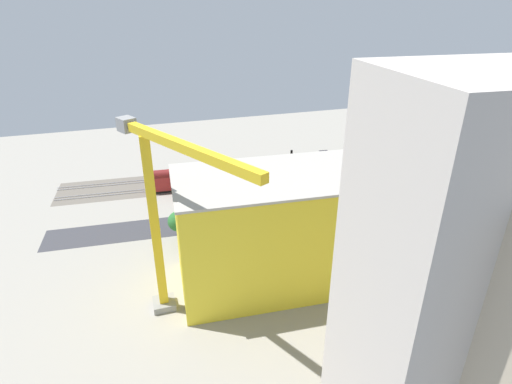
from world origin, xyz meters
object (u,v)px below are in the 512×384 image
freight_coach_far (185,178)px  parked_car_0 (357,192)px  passenger_coach (374,147)px  street_tree_3 (178,221)px  parked_car_3 (296,201)px  parked_car_6 (225,212)px  traffic_light (302,187)px  platform_canopy_near (282,170)px  box_truck_0 (287,224)px  parked_car_4 (271,206)px  parked_car_1 (340,196)px  street_tree_2 (198,216)px  tower_crane (163,211)px  street_tree_1 (279,208)px  locomotive (310,159)px  street_tree_0 (361,191)px  construction_building (295,228)px  parked_car_5 (246,209)px  street_tree_4 (390,186)px  parked_car_2 (315,199)px

freight_coach_far → parked_car_0: bearing=158.2°
passenger_coach → street_tree_3: bearing=25.5°
parked_car_3 → parked_car_6: (18.25, 0.19, 0.02)m
parked_car_3 → traffic_light: size_ratio=0.76×
platform_canopy_near → passenger_coach: (-35.64, -10.93, -0.68)m
box_truck_0 → street_tree_3: 23.86m
parked_car_3 → box_truck_0: 13.10m
parked_car_4 → freight_coach_far: bearing=-44.3°
parked_car_1 → street_tree_2: bearing=12.2°
parked_car_6 → tower_crane: 39.09m
parked_car_6 → street_tree_1: 14.32m
traffic_light → locomotive: bearing=-118.9°
street_tree_0 → freight_coach_far: bearing=-33.2°
construction_building → box_truck_0: 18.39m
parked_car_4 → parked_car_5: bearing=-1.8°
tower_crane → street_tree_2: size_ratio=3.72×
locomotive → parked_car_4: size_ratio=3.45×
parked_car_3 → street_tree_4: (-20.93, 8.00, 4.77)m
passenger_coach → parked_car_0: size_ratio=4.00×
parked_car_0 → construction_building: bearing=43.0°
parked_car_6 → box_truck_0: box_truck_0 is taller
parked_car_2 → street_tree_1: (13.39, 9.29, 4.15)m
passenger_coach → construction_building: (48.30, 50.25, 6.75)m
street_tree_1 → parked_car_2: bearing=-145.2°
parked_car_1 → locomotive: bearing=-95.7°
parked_car_6 → parked_car_5: bearing=177.1°
parked_car_2 → street_tree_1: bearing=34.8°
passenger_coach → parked_car_2: size_ratio=4.18×
passenger_coach → box_truck_0: bearing=38.7°
traffic_light → parked_car_2: bearing=157.7°
construction_building → street_tree_3: bearing=-40.7°
construction_building → street_tree_1: bearing=-97.2°
parked_car_0 → traffic_light: 15.58m
platform_canopy_near → tower_crane: 57.91m
construction_building → street_tree_0: construction_building is taller
parked_car_6 → construction_building: (-6.62, 26.56, 9.29)m
parked_car_0 → street_tree_3: 48.36m
street_tree_2 → parked_car_6: bearing=-131.8°
box_truck_0 → street_tree_1: 4.03m
parked_car_5 → street_tree_2: 15.95m
passenger_coach → box_truck_0: 55.60m
platform_canopy_near → parked_car_4: size_ratio=13.47×
parked_car_4 → tower_crane: tower_crane is taller
street_tree_0 → street_tree_3: size_ratio=1.15×
parked_car_5 → box_truck_0: bearing=120.6°
parked_car_0 → platform_canopy_near: bearing=-37.5°
locomotive → passenger_coach: 22.29m
platform_canopy_near → freight_coach_far: freight_coach_far is taller
parked_car_5 → street_tree_2: bearing=33.0°
parked_car_0 → parked_car_2: parked_car_0 is taller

